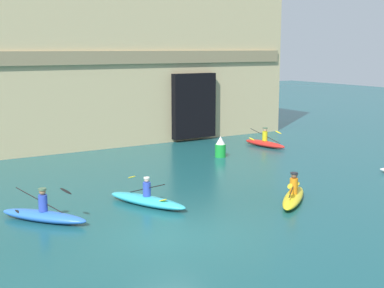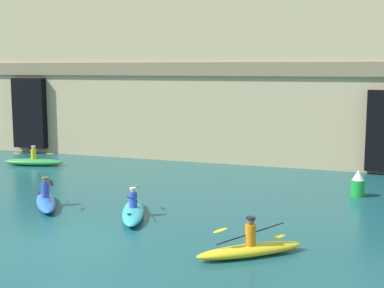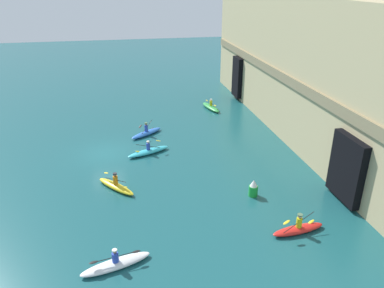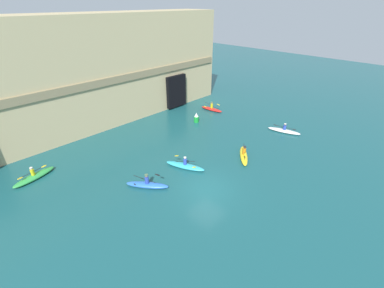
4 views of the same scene
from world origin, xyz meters
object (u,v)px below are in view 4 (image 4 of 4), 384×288
(kayak_green, at_px, (34,177))
(kayak_white, at_px, (284,131))
(kayak_red, at_px, (212,109))
(kayak_blue, at_px, (147,184))
(kayak_yellow, at_px, (244,155))
(marker_buoy, at_px, (196,118))
(kayak_cyan, at_px, (185,166))

(kayak_green, height_order, kayak_white, kayak_green)
(kayak_red, distance_m, kayak_blue, 17.05)
(kayak_yellow, bearing_deg, kayak_blue, -56.93)
(kayak_green, distance_m, kayak_white, 24.47)
(kayak_green, relative_size, kayak_white, 0.98)
(kayak_yellow, bearing_deg, marker_buoy, -146.23)
(kayak_cyan, distance_m, kayak_blue, 3.89)
(kayak_white, bearing_deg, kayak_cyan, -118.42)
(kayak_yellow, distance_m, kayak_blue, 9.31)
(kayak_red, bearing_deg, kayak_cyan, -65.98)
(kayak_yellow, distance_m, kayak_white, 7.46)
(kayak_yellow, xyz_separation_m, kayak_white, (7.46, -0.11, -0.03))
(kayak_yellow, bearing_deg, kayak_red, -163.79)
(kayak_yellow, relative_size, kayak_white, 0.84)
(kayak_blue, bearing_deg, marker_buoy, -100.32)
(kayak_red, distance_m, kayak_white, 9.91)
(kayak_white, distance_m, marker_buoy, 10.00)
(marker_buoy, bearing_deg, kayak_red, 15.70)
(kayak_white, bearing_deg, kayak_blue, -116.19)
(kayak_green, height_order, marker_buoy, marker_buoy)
(kayak_red, height_order, kayak_cyan, kayak_red)
(kayak_red, distance_m, kayak_yellow, 11.83)
(kayak_cyan, xyz_separation_m, kayak_white, (12.45, -2.72, -0.01))
(kayak_green, distance_m, marker_buoy, 17.43)
(kayak_green, bearing_deg, kayak_white, 141.95)
(kayak_blue, relative_size, marker_buoy, 2.72)
(kayak_green, distance_m, kayak_yellow, 17.91)
(kayak_red, relative_size, kayak_green, 0.91)
(kayak_green, xyz_separation_m, kayak_cyan, (9.76, -7.54, -0.01))
(kayak_white, bearing_deg, kayak_yellow, -106.95)
(kayak_red, relative_size, kayak_cyan, 0.89)
(kayak_cyan, relative_size, marker_buoy, 3.13)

